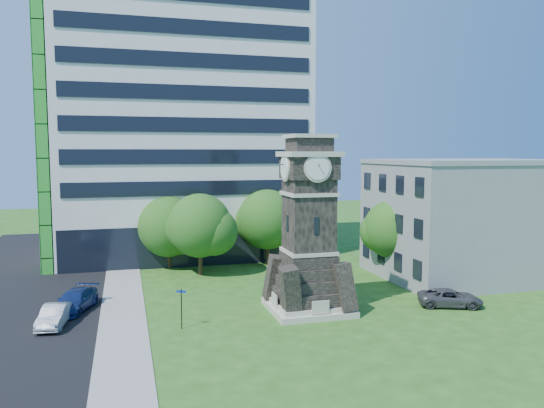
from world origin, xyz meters
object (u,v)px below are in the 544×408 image
object	(u,v)px
car_street_mid	(54,316)
car_east_lot	(450,298)
car_street_north	(75,301)
clock_tower	(309,236)
street_sign	(181,304)
park_bench	(293,309)

from	to	relation	value
car_street_mid	car_east_lot	world-z (taller)	car_street_mid
car_east_lot	car_street_north	bearing A→B (deg)	97.54
clock_tower	car_street_north	xyz separation A→B (m)	(-15.72, 4.29, -4.57)
car_east_lot	street_sign	xyz separation A→B (m)	(-19.06, 0.32, 0.96)
clock_tower	car_east_lot	xyz separation A→B (m)	(10.12, -1.89, -4.66)
clock_tower	street_sign	world-z (taller)	clock_tower
car_street_mid	park_bench	xyz separation A→B (m)	(15.32, -1.95, -0.22)
clock_tower	car_east_lot	world-z (taller)	clock_tower
car_east_lot	street_sign	bearing A→B (deg)	110.01
car_street_mid	car_east_lot	xyz separation A→B (m)	(26.82, -3.01, -0.05)
clock_tower	car_street_north	bearing A→B (deg)	164.75
car_street_north	park_bench	size ratio (longest dim) A/B	2.99
street_sign	car_street_north	bearing A→B (deg)	160.79
park_bench	street_sign	world-z (taller)	street_sign
park_bench	clock_tower	bearing A→B (deg)	7.00
car_street_north	street_sign	distance (m)	9.00
clock_tower	car_street_north	distance (m)	16.93
park_bench	car_east_lot	bearing A→B (deg)	-29.48
car_street_north	car_east_lot	bearing A→B (deg)	5.32
car_street_mid	car_street_north	distance (m)	3.31
park_bench	street_sign	distance (m)	7.68
car_street_mid	street_sign	size ratio (longest dim) A/B	1.61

